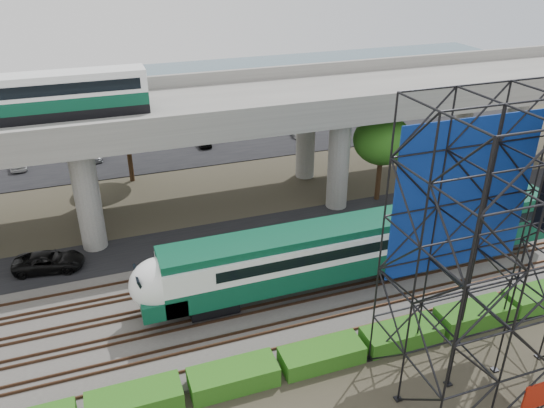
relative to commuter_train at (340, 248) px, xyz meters
name	(u,v)px	position (x,y,z in m)	size (l,w,h in m)	color
ground	(277,319)	(-5.05, -2.00, -2.88)	(140.00, 140.00, 0.00)	#474233
ballast_bed	(267,299)	(-5.05, 0.00, -2.78)	(90.00, 12.00, 0.20)	slate
service_road	(231,237)	(-5.05, 8.50, -2.84)	(90.00, 5.00, 0.08)	black
parking_lot	(176,139)	(-5.05, 32.00, -2.84)	(90.00, 18.00, 0.08)	black
harbor_water	(149,92)	(-5.05, 54.00, -2.87)	(140.00, 40.00, 0.03)	#43606E
rail_tracks	(267,296)	(-5.05, 0.00, -2.60)	(90.00, 9.52, 0.16)	#472D1E
commuter_train	(340,248)	(0.00, 0.00, 0.00)	(29.30, 3.06, 4.30)	black
overpass	(199,116)	(-5.82, 14.00, 5.33)	(80.00, 12.00, 12.40)	#9E9B93
scaffold_tower	(499,258)	(3.03, -9.98, 4.59)	(9.36, 6.36, 15.00)	black
hedge_strip	(322,354)	(-4.04, -6.30, -2.32)	(34.60, 1.80, 1.20)	#275F15
trees	(153,153)	(-9.71, 14.17, 2.69)	(40.94, 16.94, 7.69)	#382314
suv	(49,261)	(-18.22, 8.31, -2.15)	(2.17, 4.70, 1.30)	black
parked_cars	(176,135)	(-5.02, 31.65, -2.20)	(34.34, 9.52, 1.30)	white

